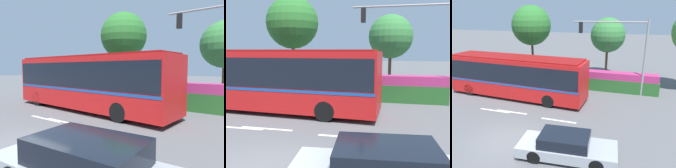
{
  "view_description": "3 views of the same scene",
  "coord_description": "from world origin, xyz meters",
  "views": [
    {
      "loc": [
        6.32,
        -3.38,
        2.67
      ],
      "look_at": [
        -0.83,
        6.2,
        1.76
      ],
      "focal_mm": 33.62,
      "sensor_mm": 36.0,
      "label": 1
    },
    {
      "loc": [
        3.38,
        -5.56,
        3.41
      ],
      "look_at": [
        0.9,
        6.1,
        1.67
      ],
      "focal_mm": 37.58,
      "sensor_mm": 36.0,
      "label": 2
    },
    {
      "loc": [
        6.07,
        -9.03,
        6.72
      ],
      "look_at": [
        1.77,
        4.83,
        2.0
      ],
      "focal_mm": 34.87,
      "sensor_mm": 36.0,
      "label": 3
    }
  ],
  "objects": [
    {
      "name": "lane_stripe_near",
      "position": [
        1.92,
        3.14,
        0.01
      ],
      "size": [
        2.4,
        0.16,
        0.01
      ],
      "primitive_type": "cube",
      "color": "silver",
      "rests_on": "ground"
    },
    {
      "name": "street_tree_left",
      "position": [
        -4.11,
        12.31,
        5.52
      ],
      "size": [
        4.08,
        4.08,
        7.57
      ],
      "color": "brown",
      "rests_on": "ground"
    },
    {
      "name": "lane_stripe_mid",
      "position": [
        -1.71,
        3.38,
        0.01
      ],
      "size": [
        2.4,
        0.16,
        0.01
      ],
      "primitive_type": "cube",
      "color": "silver",
      "rests_on": "ground"
    },
    {
      "name": "city_bus",
      "position": [
        -2.83,
        6.3,
        1.94
      ],
      "size": [
        11.87,
        3.28,
        3.42
      ],
      "rotation": [
        0.0,
        0.0,
        3.08
      ],
      "color": "red",
      "rests_on": "ground"
    },
    {
      "name": "lane_stripe_far",
      "position": [
        -3.0,
        3.22,
        0.01
      ],
      "size": [
        2.4,
        0.16,
        0.01
      ],
      "primitive_type": "cube",
      "color": "silver",
      "rests_on": "ground"
    },
    {
      "name": "traffic_light_pole",
      "position": [
        5.5,
        9.65,
        4.29
      ],
      "size": [
        6.15,
        0.24,
        6.28
      ],
      "rotation": [
        0.0,
        0.0,
        3.14
      ],
      "color": "gray",
      "rests_on": "ground"
    },
    {
      "name": "flowering_hedge",
      "position": [
        4.15,
        10.12,
        0.86
      ],
      "size": [
        8.96,
        1.07,
        1.74
      ],
      "color": "#286028",
      "rests_on": "ground"
    },
    {
      "name": "street_tree_centre",
      "position": [
        3.54,
        14.98,
        4.5
      ],
      "size": [
        3.68,
        3.68,
        6.35
      ],
      "color": "brown",
      "rests_on": "ground"
    }
  ]
}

